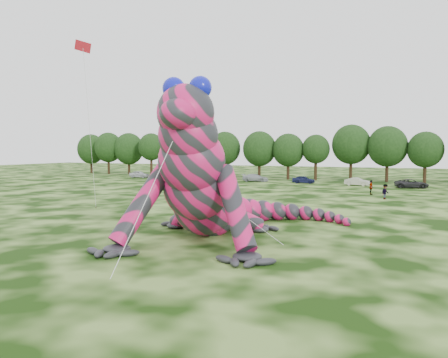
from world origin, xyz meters
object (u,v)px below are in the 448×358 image
tree_0 (91,154)px  tree_3 (151,154)px  car_0 (139,174)px  car_3 (255,178)px  car_5 (357,182)px  flying_kite (84,59)px  tree_1 (108,153)px  car_2 (205,177)px  car_6 (412,184)px  spectator_4 (156,179)px  tree_2 (129,154)px  tree_6 (225,155)px  tree_5 (204,154)px  tree_7 (259,155)px  tree_9 (316,157)px  car_4 (304,179)px  tree_8 (288,156)px  inflatable_gecko (210,162)px  tree_4 (179,155)px  spectator_3 (371,187)px  spectator_2 (385,192)px  tree_11 (387,154)px  car_1 (183,176)px  spectator_1 (218,189)px  tree_12 (425,157)px  tree_10 (351,153)px

tree_0 → tree_3: bearing=-6.6°
car_0 → car_3: size_ratio=0.89×
tree_0 → car_5: bearing=-10.5°
flying_kite → tree_1: size_ratio=1.63×
tree_1 → car_2: tree_1 is taller
car_6 → spectator_4: (-39.61, -9.46, 0.23)m
spectator_4 → car_3: bearing=86.6°
spectator_4 → tree_2: bearing=178.5°
tree_6 → car_6: 37.30m
tree_3 → tree_5: tree_5 is taller
car_2 → car_5: bearing=-77.1°
tree_7 → tree_9: bearing=2.8°
car_4 → tree_5: bearing=66.3°
tree_6 → tree_8: bearing=1.3°
tree_7 → car_3: 8.78m
tree_8 → car_0: tree_8 is taller
flying_kite → tree_3: bearing=117.4°
car_0 → car_5: 43.54m
inflatable_gecko → flying_kite: bearing=153.5°
tree_1 → car_6: bearing=-9.9°
tree_4 → spectator_3: tree_4 is taller
tree_9 → tree_1: bearing=179.2°
tree_0 → spectator_3: tree_0 is taller
inflatable_gecko → car_3: size_ratio=4.27×
inflatable_gecko → spectator_2: (9.82, 27.50, -4.20)m
tree_1 → tree_2: 5.38m
car_4 → car_5: size_ratio=0.98×
tree_8 → tree_11: (18.00, 1.21, 0.56)m
tree_2 → car_1: tree_2 is taller
tree_11 → car_5: tree_11 is taller
tree_0 → spectator_1: (50.75, -35.97, -3.81)m
inflatable_gecko → car_1: size_ratio=5.05×
flying_kite → car_6: (27.35, 40.40, -13.45)m
tree_5 → tree_12: 43.14m
tree_6 → tree_7: bearing=0.9°
inflatable_gecko → tree_11: bearing=71.8°
tree_0 → tree_12: (74.57, -1.50, -0.27)m
spectator_2 → car_2: bearing=92.1°
tree_10 → tree_11: 6.40m
flying_kite → tree_0: 70.50m
tree_7 → tree_11: bearing=3.3°
flying_kite → tree_11: size_ratio=1.59×
car_3 → tree_11: bearing=-70.7°
car_6 → tree_5: bearing=62.0°
tree_5 → tree_11: bearing=-0.4°
spectator_3 → tree_12: bearing=-24.1°
car_2 → car_3: bearing=-62.6°
tree_0 → spectator_3: (67.87, -25.35, -3.81)m
inflatable_gecko → spectator_2: 29.50m
flying_kite → car_3: size_ratio=3.35×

